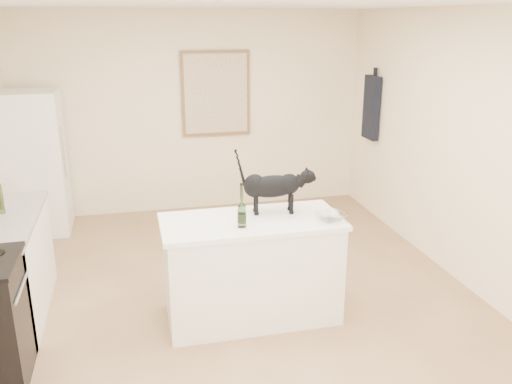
# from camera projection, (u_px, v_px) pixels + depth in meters

# --- Properties ---
(floor) EXTENTS (5.50, 5.50, 0.00)m
(floor) POSITION_uv_depth(u_px,v_px,m) (236.00, 305.00, 4.87)
(floor) COLOR #AA7F5A
(floor) RESTS_ON ground
(ceiling) EXTENTS (5.50, 5.50, 0.00)m
(ceiling) POSITION_uv_depth(u_px,v_px,m) (232.00, 2.00, 4.06)
(ceiling) COLOR white
(ceiling) RESTS_ON ground
(wall_back) EXTENTS (4.50, 0.00, 4.50)m
(wall_back) POSITION_uv_depth(u_px,v_px,m) (193.00, 113.00, 7.01)
(wall_back) COLOR #F5E1BE
(wall_back) RESTS_ON ground
(wall_front) EXTENTS (4.50, 0.00, 4.50)m
(wall_front) POSITION_uv_depth(u_px,v_px,m) (384.00, 365.00, 1.92)
(wall_front) COLOR #F5E1BE
(wall_front) RESTS_ON ground
(wall_right) EXTENTS (0.00, 5.50, 5.50)m
(wall_right) POSITION_uv_depth(u_px,v_px,m) (472.00, 152.00, 4.96)
(wall_right) COLOR #F5E1BE
(wall_right) RESTS_ON ground
(island_base) EXTENTS (1.44, 0.67, 0.86)m
(island_base) POSITION_uv_depth(u_px,v_px,m) (252.00, 271.00, 4.57)
(island_base) COLOR white
(island_base) RESTS_ON floor
(island_top) EXTENTS (1.50, 0.70, 0.04)m
(island_top) POSITION_uv_depth(u_px,v_px,m) (252.00, 222.00, 4.43)
(island_top) COLOR white
(island_top) RESTS_ON island_base
(left_cabinets) EXTENTS (0.60, 1.40, 0.86)m
(left_cabinets) POSITION_uv_depth(u_px,v_px,m) (5.00, 271.00, 4.58)
(left_cabinets) COLOR white
(left_cabinets) RESTS_ON floor
(fridge) EXTENTS (0.68, 0.68, 1.70)m
(fridge) POSITION_uv_depth(u_px,v_px,m) (35.00, 163.00, 6.34)
(fridge) COLOR white
(fridge) RESTS_ON floor
(artwork_frame) EXTENTS (0.90, 0.03, 1.10)m
(artwork_frame) POSITION_uv_depth(u_px,v_px,m) (216.00, 94.00, 6.97)
(artwork_frame) COLOR brown
(artwork_frame) RESTS_ON wall_back
(artwork_canvas) EXTENTS (0.82, 0.00, 1.02)m
(artwork_canvas) POSITION_uv_depth(u_px,v_px,m) (216.00, 94.00, 6.95)
(artwork_canvas) COLOR beige
(artwork_canvas) RESTS_ON wall_back
(hanging_garment) EXTENTS (0.08, 0.34, 0.80)m
(hanging_garment) POSITION_uv_depth(u_px,v_px,m) (371.00, 108.00, 6.82)
(hanging_garment) COLOR black
(hanging_garment) RESTS_ON wall_right
(black_cat) EXTENTS (0.62, 0.25, 0.42)m
(black_cat) POSITION_uv_depth(u_px,v_px,m) (272.00, 189.00, 4.52)
(black_cat) COLOR black
(black_cat) RESTS_ON island_top
(wine_bottle) EXTENTS (0.08, 0.08, 0.32)m
(wine_bottle) POSITION_uv_depth(u_px,v_px,m) (242.00, 208.00, 4.22)
(wine_bottle) COLOR #265522
(wine_bottle) RESTS_ON island_top
(glass_bowl) EXTENTS (0.31, 0.31, 0.06)m
(glass_bowl) POSITION_uv_depth(u_px,v_px,m) (331.00, 217.00, 4.40)
(glass_bowl) COLOR white
(glass_bowl) RESTS_ON island_top
(fridge_paper) EXTENTS (0.01, 0.15, 0.19)m
(fridge_paper) POSITION_uv_depth(u_px,v_px,m) (62.00, 127.00, 6.30)
(fridge_paper) COLOR silver
(fridge_paper) RESTS_ON fridge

